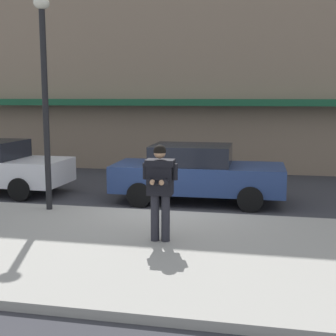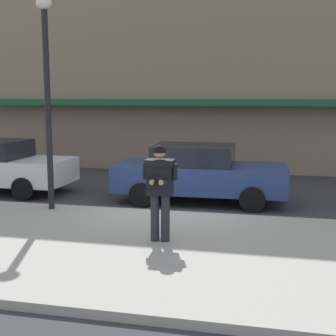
% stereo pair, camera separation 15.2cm
% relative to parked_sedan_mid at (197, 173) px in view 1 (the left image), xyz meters
% --- Properties ---
extents(ground_plane, '(80.00, 80.00, 0.00)m').
position_rel_parked_sedan_mid_xyz_m(ground_plane, '(-0.53, -1.45, -0.79)').
color(ground_plane, '#333338').
extents(sidewalk, '(32.00, 5.30, 0.14)m').
position_rel_parked_sedan_mid_xyz_m(sidewalk, '(0.47, -4.30, -0.72)').
color(sidewalk, '#99968E').
rests_on(sidewalk, ground).
extents(curb_paint_line, '(28.00, 0.12, 0.01)m').
position_rel_parked_sedan_mid_xyz_m(curb_paint_line, '(0.47, -1.40, -0.79)').
color(curb_paint_line, silver).
rests_on(curb_paint_line, ground).
extents(storefront_facade, '(28.00, 4.70, 11.15)m').
position_rel_parked_sedan_mid_xyz_m(storefront_facade, '(0.47, 7.04, 4.77)').
color(storefront_facade, '#84705B').
rests_on(storefront_facade, ground).
extents(parked_sedan_mid, '(4.53, 1.99, 1.54)m').
position_rel_parked_sedan_mid_xyz_m(parked_sedan_mid, '(0.00, 0.00, 0.00)').
color(parked_sedan_mid, navy).
rests_on(parked_sedan_mid, ground).
extents(man_texting_on_phone, '(0.65, 0.59, 1.81)m').
position_rel_parked_sedan_mid_xyz_m(man_texting_on_phone, '(-0.09, -4.00, 0.46)').
color(man_texting_on_phone, '#23232B').
rests_on(man_texting_on_phone, sidewalk).
extents(street_lamp_post, '(0.36, 0.36, 4.88)m').
position_rel_parked_sedan_mid_xyz_m(street_lamp_post, '(-3.24, -2.10, 2.35)').
color(street_lamp_post, black).
rests_on(street_lamp_post, sidewalk).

